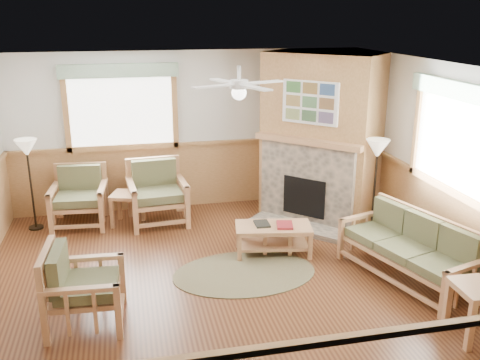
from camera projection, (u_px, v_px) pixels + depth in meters
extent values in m
cube|color=#522C17|center=(221.00, 285.00, 6.78)|extent=(6.00, 6.00, 0.01)
cube|color=white|center=(218.00, 69.00, 5.95)|extent=(6.00, 6.00, 0.01)
cube|color=silver|center=(188.00, 131.00, 9.16)|extent=(6.00, 0.02, 2.70)
cube|color=silver|center=(300.00, 319.00, 3.57)|extent=(6.00, 0.02, 2.70)
cube|color=silver|center=(446.00, 168.00, 6.98)|extent=(0.02, 6.00, 2.70)
cylinder|color=brown|center=(244.00, 273.00, 7.06)|extent=(2.49, 2.49, 0.01)
cube|color=maroon|center=(285.00, 224.00, 7.50)|extent=(0.28, 0.34, 0.03)
cube|color=black|center=(262.00, 223.00, 7.56)|extent=(0.21, 0.28, 0.03)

